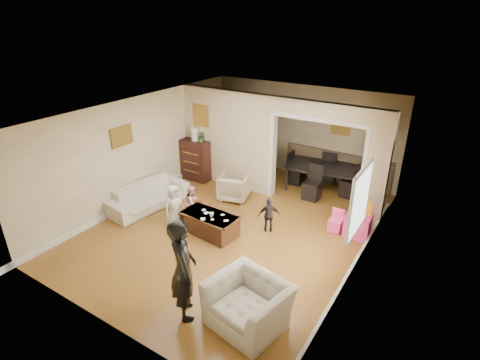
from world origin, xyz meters
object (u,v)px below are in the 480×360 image
Objects in this scene: armchair_back at (234,187)px; armchair_front at (248,304)px; coffee_cup at (212,215)px; child_kneel_a at (174,206)px; dresser at (197,160)px; coffee_table at (210,224)px; sofa at (149,196)px; table_lamp at (195,134)px; adult_person at (183,270)px; child_toddler at (269,215)px; child_kneel_b at (193,202)px; play_table at (358,225)px; cyan_cup at (354,213)px; dining_table at (321,178)px.

armchair_front reaches higher than armchair_back.
child_kneel_a is at bearing -173.99° from coffee_cup.
coffee_table is at bearing -46.52° from dresser.
table_lamp is at bearing 8.94° from sofa.
armchair_back is 1.79m from coffee_cup.
child_toddler is at bearing -47.07° from adult_person.
child_kneel_b is (1.32, -1.83, -0.92)m from table_lamp.
play_table is 0.30× the size of adult_person.
armchair_front is 2.23× the size of play_table.
armchair_back is at bearing 136.76° from armchair_front.
dresser is 3.38m from child_toddler.
child_kneel_b is at bearing -158.94° from cyan_cup.
child_kneel_a is 1.22× the size of child_toddler.
coffee_table is (-2.04, 1.77, -0.14)m from armchair_front.
armchair_back is 7.13× the size of coffee_cup.
child_kneel_b is (-0.26, -1.35, 0.09)m from armchair_back.
adult_person is at bearing -53.72° from table_lamp.
dresser reaches higher than sofa.
table_lamp is 0.45× the size of child_toddler.
dresser is 0.76m from table_lamp.
armchair_front is 0.60× the size of dining_table.
coffee_table is (2.02, -2.13, -1.11)m from table_lamp.
table_lamp is 0.71× the size of play_table.
adult_person is (-0.95, -0.35, 0.49)m from armchair_front.
armchair_back is at bearing -64.95° from child_toddler.
cyan_cup is 0.10× the size of child_kneel_b.
coffee_table is 0.30m from coffee_cup.
dresser reaches higher than coffee_cup.
adult_person is 2.90m from child_toddler.
cyan_cup reaches higher than coffee_cup.
sofa reaches higher than coffee_cup.
child_kneel_a reaches higher than armchair_back.
cyan_cup is at bearing -47.39° from child_kneel_a.
child_kneel_a is (-2.09, -3.52, 0.16)m from dining_table.
armchair_back is 4.22m from armchair_front.
adult_person is at bearing 97.19° from armchair_back.
dresser reaches higher than cyan_cup.
dresser is 2.96m from coffee_table.
child_kneel_a is at bearing -62.81° from table_lamp.
armchair_back is at bearing 107.59° from coffee_cup.
adult_person reaches higher than dining_table.
coffee_table is at bearing -127.06° from child_kneel_b.
coffee_cup is 0.20× the size of play_table.
armchair_front is 5.72m from table_lamp.
child_kneel_b is (1.28, 0.13, 0.12)m from sofa.
child_kneel_b is at bearing 156.37° from coffee_cup.
coffee_table is 1.53× the size of child_toddler.
coffee_cup is (2.12, -2.18, -0.83)m from table_lamp.
adult_person is (1.53, -3.76, 0.53)m from armchair_back.
table_lamp is at bearing 133.48° from coffee_table.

